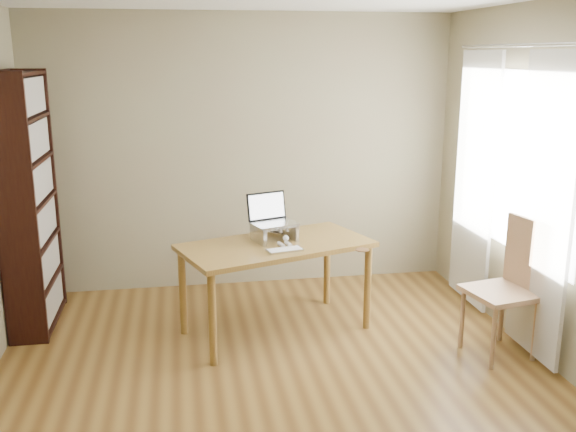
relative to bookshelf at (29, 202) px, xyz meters
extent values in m
cube|color=#593A17|center=(1.83, -1.55, -1.06)|extent=(4.00, 4.50, 0.02)
cube|color=#85755A|center=(1.83, 0.71, 0.25)|extent=(4.00, 0.02, 2.60)
cube|color=#85755A|center=(1.83, -3.81, 0.25)|extent=(4.00, 0.02, 2.60)
cube|color=white|center=(3.81, -0.75, 0.35)|extent=(0.01, 1.80, 1.40)
cube|color=black|center=(-0.01, -0.43, 0.00)|extent=(0.30, 0.04, 2.10)
cube|color=black|center=(-0.01, 0.43, 0.00)|extent=(0.30, 0.04, 2.10)
cube|color=black|center=(-0.15, 0.00, 0.00)|extent=(0.02, 0.90, 2.10)
cube|color=black|center=(-0.01, 0.00, -1.02)|extent=(0.30, 0.84, 0.02)
cube|color=black|center=(0.02, 0.00, -0.85)|extent=(0.20, 0.78, 0.28)
cube|color=black|center=(-0.01, 0.00, -0.68)|extent=(0.30, 0.84, 0.03)
cube|color=black|center=(0.02, 0.00, -0.51)|extent=(0.20, 0.78, 0.28)
cube|color=black|center=(-0.01, 0.00, -0.34)|extent=(0.30, 0.84, 0.02)
cube|color=black|center=(0.02, 0.00, -0.17)|extent=(0.20, 0.78, 0.28)
cube|color=black|center=(-0.01, 0.00, 0.00)|extent=(0.30, 0.84, 0.02)
cube|color=black|center=(0.02, 0.00, 0.17)|extent=(0.20, 0.78, 0.28)
cube|color=black|center=(-0.01, 0.00, 0.34)|extent=(0.30, 0.84, 0.02)
cube|color=black|center=(0.02, 0.00, 0.51)|extent=(0.20, 0.78, 0.28)
cube|color=black|center=(-0.01, 0.00, 0.68)|extent=(0.30, 0.84, 0.02)
cube|color=black|center=(0.02, 0.00, 0.85)|extent=(0.20, 0.78, 0.28)
cube|color=black|center=(-0.01, 0.00, 1.02)|extent=(0.30, 0.84, 0.03)
cube|color=white|center=(3.75, -1.30, 0.10)|extent=(0.03, 0.70, 2.20)
cube|color=white|center=(3.75, -0.20, 0.10)|extent=(0.03, 0.70, 2.20)
cylinder|color=silver|center=(3.75, -0.75, 1.23)|extent=(0.03, 1.90, 0.03)
cube|color=brown|center=(1.95, -0.50, -0.32)|extent=(1.65, 1.19, 0.04)
cylinder|color=brown|center=(1.27, -0.19, -0.70)|extent=(0.06, 0.06, 0.71)
cylinder|color=brown|center=(2.64, -0.19, -0.70)|extent=(0.06, 0.06, 0.71)
cylinder|color=brown|center=(1.27, -0.81, -0.70)|extent=(0.06, 0.06, 0.71)
cylinder|color=brown|center=(2.64, -0.81, -0.70)|extent=(0.06, 0.06, 0.71)
cube|color=silver|center=(1.81, -0.42, -0.24)|extent=(0.03, 0.25, 0.12)
cube|color=silver|center=(2.10, -0.42, -0.24)|extent=(0.03, 0.25, 0.12)
cube|color=silver|center=(1.95, -0.42, -0.17)|extent=(0.32, 0.25, 0.01)
cube|color=silver|center=(1.95, -0.42, -0.16)|extent=(0.40, 0.34, 0.02)
cube|color=black|center=(1.95, -0.28, -0.04)|extent=(0.34, 0.16, 0.23)
cube|color=white|center=(1.95, -0.29, -0.04)|extent=(0.31, 0.14, 0.20)
cube|color=silver|center=(1.98, -0.72, -0.29)|extent=(0.30, 0.18, 0.02)
cube|color=white|center=(1.98, -0.72, -0.28)|extent=(0.27, 0.15, 0.00)
cylinder|color=brown|center=(2.58, -0.79, -0.30)|extent=(0.11, 0.11, 0.01)
ellipsoid|color=#423B33|center=(1.97, -0.39, -0.23)|extent=(0.18, 0.39, 0.13)
ellipsoid|color=#423B33|center=(1.97, -0.28, -0.24)|extent=(0.16, 0.17, 0.12)
ellipsoid|color=#423B33|center=(1.97, -0.58, -0.21)|extent=(0.10, 0.10, 0.10)
ellipsoid|color=silver|center=(1.97, -0.54, -0.25)|extent=(0.09, 0.09, 0.08)
sphere|color=silver|center=(1.97, -0.61, -0.23)|extent=(0.05, 0.05, 0.05)
cone|color=#423B33|center=(1.94, -0.57, -0.17)|extent=(0.03, 0.04, 0.04)
cone|color=#423B33|center=(2.00, -0.57, -0.17)|extent=(0.03, 0.04, 0.04)
cylinder|color=silver|center=(1.94, -0.59, -0.28)|extent=(0.03, 0.09, 0.03)
cylinder|color=silver|center=(2.00, -0.59, -0.28)|extent=(0.03, 0.09, 0.03)
cylinder|color=#423B33|center=(2.06, -0.26, -0.28)|extent=(0.14, 0.21, 0.03)
cube|color=#A37358|center=(3.53, -1.20, -0.56)|extent=(0.54, 0.54, 0.04)
cylinder|color=#A37358|center=(3.35, -1.39, -0.80)|extent=(0.04, 0.04, 0.49)
cylinder|color=#A37358|center=(3.72, -1.39, -0.80)|extent=(0.04, 0.04, 0.49)
cylinder|color=#A37358|center=(3.35, -1.02, -0.80)|extent=(0.04, 0.04, 0.49)
cylinder|color=#A37358|center=(3.72, -1.02, -0.80)|extent=(0.04, 0.04, 0.49)
cube|color=#A37358|center=(3.74, -1.20, -0.28)|extent=(0.11, 0.44, 0.55)
camera|label=1|loc=(1.22, -5.35, 1.17)|focal=40.00mm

